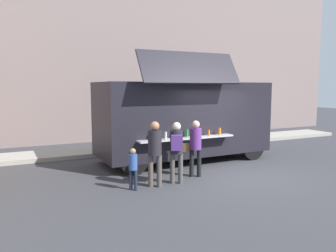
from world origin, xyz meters
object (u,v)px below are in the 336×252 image
at_px(food_truck_main, 184,118).
at_px(customer_front_ordering, 195,144).
at_px(customer_rear_waiting, 155,148).
at_px(child_near_queue, 133,165).
at_px(trash_bin, 230,133).
at_px(customer_mid_with_backpack, 177,146).

relative_size(food_truck_main, customer_front_ordering, 3.64).
distance_m(customer_front_ordering, customer_rear_waiting, 1.48).
xyz_separation_m(customer_rear_waiting, child_near_queue, (-0.60, -0.02, -0.38)).
height_order(food_truck_main, customer_front_ordering, food_truck_main).
height_order(customer_rear_waiting, child_near_queue, customer_rear_waiting).
height_order(customer_front_ordering, customer_rear_waiting, customer_rear_waiting).
distance_m(food_truck_main, customer_front_ordering, 2.19).
relative_size(customer_front_ordering, customer_rear_waiting, 0.96).
xyz_separation_m(food_truck_main, customer_front_ordering, (-0.74, -1.99, -0.53)).
bearing_deg(food_truck_main, trash_bin, 31.13).
xyz_separation_m(trash_bin, customer_rear_waiting, (-5.87, -4.71, 0.58)).
height_order(trash_bin, customer_mid_with_backpack, customer_mid_with_backpack).
bearing_deg(customer_front_ordering, customer_mid_with_backpack, 147.03).
bearing_deg(customer_front_ordering, food_truck_main, 10.18).
bearing_deg(food_truck_main, customer_mid_with_backpack, -123.60).
xyz_separation_m(food_truck_main, customer_rear_waiting, (-2.16, -2.39, -0.48)).
xyz_separation_m(customer_mid_with_backpack, customer_rear_waiting, (-0.62, 0.01, 0.01)).
height_order(trash_bin, customer_rear_waiting, customer_rear_waiting).
distance_m(food_truck_main, trash_bin, 4.51).
height_order(customer_front_ordering, customer_mid_with_backpack, customer_mid_with_backpack).
height_order(trash_bin, customer_front_ordering, customer_front_ordering).
height_order(customer_mid_with_backpack, customer_rear_waiting, customer_rear_waiting).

